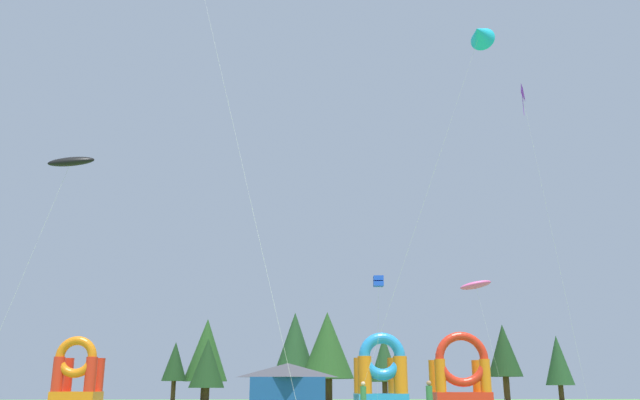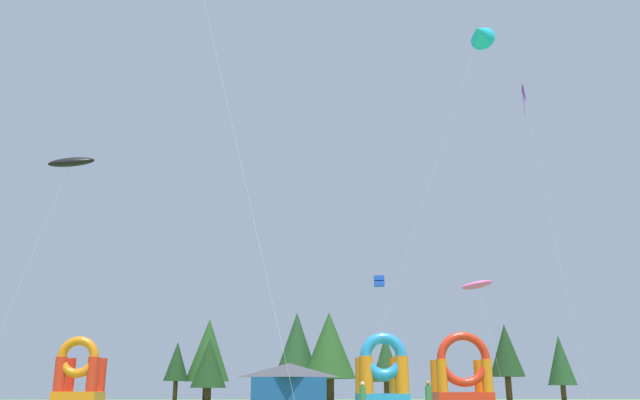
# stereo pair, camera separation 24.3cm
# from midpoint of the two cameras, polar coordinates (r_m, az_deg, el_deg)

# --- Properties ---
(kite_purple_diamond) EXTENTS (3.94, 2.13, 25.24)m
(kite_purple_diamond) POSITION_cam_midpoint_polar(r_m,az_deg,el_deg) (56.20, 17.42, 8.75)
(kite_purple_diamond) COLOR purple
(kite_purple_diamond) RESTS_ON ground_plane
(kite_cyan_delta) EXTENTS (9.66, 6.35, 25.81)m
(kite_cyan_delta) POSITION_cam_midpoint_polar(r_m,az_deg,el_deg) (47.45, 13.97, 13.96)
(kite_cyan_delta) COLOR #19B7CC
(kite_cyan_delta) RESTS_ON ground_plane
(kite_blue_box) EXTENTS (0.84, 4.10, 10.17)m
(kite_blue_box) POSITION_cam_midpoint_polar(r_m,az_deg,el_deg) (52.84, 5.34, -7.11)
(kite_blue_box) COLOR blue
(kite_blue_box) RESTS_ON ground_plane
(kite_pink_parafoil) EXTENTS (3.45, 1.51, 11.12)m
(kite_pink_parafoil) POSITION_cam_midpoint_polar(r_m,az_deg,el_deg) (60.97, 13.71, -7.24)
(kite_pink_parafoil) COLOR #EA599E
(kite_pink_parafoil) RESTS_ON ground_plane
(kite_black_parafoil) EXTENTS (5.61, 1.32, 15.60)m
(kite_black_parafoil) POSITION_cam_midpoint_polar(r_m,az_deg,el_deg) (43.14, -20.82, 3.11)
(kite_black_parafoil) COLOR black
(kite_black_parafoil) RESTS_ON ground_plane
(person_far_side) EXTENTS (0.41, 0.41, 1.84)m
(person_far_side) POSITION_cam_midpoint_polar(r_m,az_deg,el_deg) (36.25, 3.97, -16.76)
(person_far_side) COLOR #724C8C
(person_far_side) RESTS_ON ground_plane
(person_left_edge) EXTENTS (0.40, 0.40, 1.86)m
(person_left_edge) POSITION_cam_midpoint_polar(r_m,az_deg,el_deg) (33.89, 9.71, -16.61)
(person_left_edge) COLOR #724C8C
(person_left_edge) RESTS_ON ground_plane
(inflatable_orange_dome) EXTENTS (4.22, 3.89, 6.43)m
(inflatable_orange_dome) POSITION_cam_midpoint_polar(r_m,az_deg,el_deg) (70.75, -20.27, -14.46)
(inflatable_orange_dome) COLOR orange
(inflatable_orange_dome) RESTS_ON ground_plane
(inflatable_blue_arch) EXTENTS (5.70, 3.88, 7.07)m
(inflatable_blue_arch) POSITION_cam_midpoint_polar(r_m,az_deg,el_deg) (70.35, 12.48, -14.92)
(inflatable_blue_arch) COLOR red
(inflatable_blue_arch) RESTS_ON ground_plane
(inflatable_red_slide) EXTENTS (4.61, 4.80, 6.51)m
(inflatable_red_slide) POSITION_cam_midpoint_polar(r_m,az_deg,el_deg) (63.59, 5.58, -15.24)
(inflatable_red_slide) COLOR #268CD8
(inflatable_red_slide) RESTS_ON ground_plane
(festival_tent) EXTENTS (6.52, 3.54, 3.64)m
(festival_tent) POSITION_cam_midpoint_polar(r_m,az_deg,el_deg) (59.97, -2.63, -15.83)
(festival_tent) COLOR #19478C
(festival_tent) RESTS_ON ground_plane
(tree_row_1) EXTENTS (2.78, 2.78, 6.55)m
(tree_row_1) POSITION_cam_midpoint_polar(r_m,az_deg,el_deg) (77.23, -12.35, -13.68)
(tree_row_1) COLOR #4C331E
(tree_row_1) RESTS_ON ground_plane
(tree_row_2) EXTENTS (5.02, 5.02, 9.30)m
(tree_row_2) POSITION_cam_midpoint_polar(r_m,az_deg,el_deg) (78.45, -9.66, -12.84)
(tree_row_2) COLOR #4C331E
(tree_row_2) RESTS_ON ground_plane
(tree_row_3) EXTENTS (3.86, 3.86, 6.73)m
(tree_row_3) POSITION_cam_midpoint_polar(r_m,az_deg,el_deg) (73.73, -9.59, -13.92)
(tree_row_3) COLOR #4C331E
(tree_row_3) RESTS_ON ground_plane
(tree_row_4) EXTENTS (5.39, 5.39, 10.08)m
(tree_row_4) POSITION_cam_midpoint_polar(r_m,az_deg,el_deg) (77.66, -1.96, -12.75)
(tree_row_4) COLOR #4C331E
(tree_row_4) RESTS_ON ground_plane
(tree_row_5) EXTENTS (6.01, 6.01, 9.93)m
(tree_row_5) POSITION_cam_midpoint_polar(r_m,az_deg,el_deg) (75.85, 0.90, -12.62)
(tree_row_5) COLOR #4C331E
(tree_row_5) RESTS_ON ground_plane
(tree_row_6) EXTENTS (3.19, 3.19, 7.13)m
(tree_row_6) POSITION_cam_midpoint_polar(r_m,az_deg,el_deg) (73.83, 5.89, -13.67)
(tree_row_6) COLOR #4C331E
(tree_row_6) RESTS_ON ground_plane
(tree_row_7) EXTENTS (3.80, 3.80, 8.43)m
(tree_row_7) POSITION_cam_midpoint_polar(r_m,az_deg,el_deg) (77.46, 16.06, -12.57)
(tree_row_7) COLOR #4C331E
(tree_row_7) RESTS_ON ground_plane
(tree_row_8) EXTENTS (3.20, 3.20, 7.39)m
(tree_row_8) POSITION_cam_midpoint_polar(r_m,az_deg,el_deg) (81.96, 20.40, -13.03)
(tree_row_8) COLOR #4C331E
(tree_row_8) RESTS_ON ground_plane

